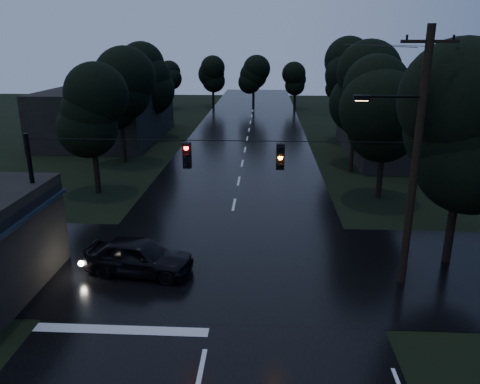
{
  "coord_description": "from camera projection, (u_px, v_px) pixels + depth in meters",
  "views": [
    {
      "loc": [
        1.8,
        -6.48,
        9.42
      ],
      "look_at": [
        0.68,
        14.15,
        2.73
      ],
      "focal_mm": 35.0,
      "sensor_mm": 36.0,
      "label": 1
    }
  ],
  "objects": [
    {
      "name": "main_road",
      "position": [
        242.0,
        164.0,
        37.65
      ],
      "size": [
        12.0,
        120.0,
        0.02
      ],
      "primitive_type": "cube",
      "color": "black",
      "rests_on": "ground"
    },
    {
      "name": "cross_street",
      "position": [
        222.0,
        266.0,
        20.55
      ],
      "size": [
        60.0,
        9.0,
        0.02
      ],
      "primitive_type": "cube",
      "color": "black",
      "rests_on": "ground"
    },
    {
      "name": "building_far_right",
      "position": [
        408.0,
        129.0,
        40.04
      ],
      "size": [
        10.0,
        14.0,
        4.4
      ],
      "primitive_type": "cube",
      "color": "black",
      "rests_on": "ground"
    },
    {
      "name": "building_far_left",
      "position": [
        109.0,
        113.0,
        47.1
      ],
      "size": [
        10.0,
        16.0,
        5.0
      ],
      "primitive_type": "cube",
      "color": "black",
      "rests_on": "ground"
    },
    {
      "name": "utility_pole_main",
      "position": [
        414.0,
        157.0,
        17.59
      ],
      "size": [
        3.5,
        0.3,
        10.0
      ],
      "color": "black",
      "rests_on": "ground"
    },
    {
      "name": "utility_pole_far",
      "position": [
        354.0,
        121.0,
        34.12
      ],
      "size": [
        2.0,
        0.3,
        7.5
      ],
      "color": "black",
      "rests_on": "ground"
    },
    {
      "name": "anchor_pole_left",
      "position": [
        36.0,
        206.0,
        19.06
      ],
      "size": [
        0.18,
        0.18,
        6.0
      ],
      "primitive_type": "cylinder",
      "color": "black",
      "rests_on": "ground"
    },
    {
      "name": "span_signals",
      "position": [
        232.0,
        155.0,
        17.94
      ],
      "size": [
        15.0,
        0.37,
        1.12
      ],
      "color": "black",
      "rests_on": "ground"
    },
    {
      "name": "tree_corner_near",
      "position": [
        465.0,
        129.0,
        19.13
      ],
      "size": [
        4.48,
        4.48,
        9.44
      ],
      "color": "black",
      "rests_on": "ground"
    },
    {
      "name": "tree_left_a",
      "position": [
        91.0,
        112.0,
        28.9
      ],
      "size": [
        3.92,
        3.92,
        8.26
      ],
      "color": "black",
      "rests_on": "ground"
    },
    {
      "name": "tree_left_b",
      "position": [
        119.0,
        92.0,
        36.41
      ],
      "size": [
        4.2,
        4.2,
        8.85
      ],
      "color": "black",
      "rests_on": "ground"
    },
    {
      "name": "tree_left_c",
      "position": [
        144.0,
        78.0,
        45.83
      ],
      "size": [
        4.48,
        4.48,
        9.44
      ],
      "color": "black",
      "rests_on": "ground"
    },
    {
      "name": "tree_right_a",
      "position": [
        386.0,
        108.0,
        27.85
      ],
      "size": [
        4.2,
        4.2,
        8.85
      ],
      "color": "black",
      "rests_on": "ground"
    },
    {
      "name": "tree_right_b",
      "position": [
        369.0,
        89.0,
        35.3
      ],
      "size": [
        4.48,
        4.48,
        9.44
      ],
      "color": "black",
      "rests_on": "ground"
    },
    {
      "name": "tree_right_c",
      "position": [
        354.0,
        74.0,
        44.66
      ],
      "size": [
        4.76,
        4.76,
        10.03
      ],
      "color": "black",
      "rests_on": "ground"
    },
    {
      "name": "car",
      "position": [
        139.0,
        256.0,
        19.7
      ],
      "size": [
        4.79,
        2.47,
        1.56
      ],
      "primitive_type": "imported",
      "rotation": [
        0.0,
        0.0,
        1.43
      ],
      "color": "black",
      "rests_on": "ground"
    }
  ]
}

